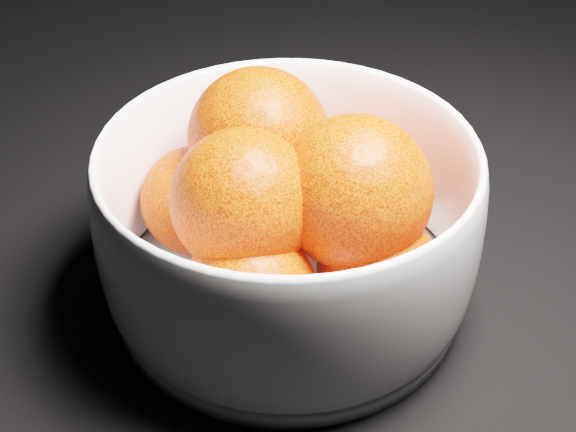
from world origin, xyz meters
name	(u,v)px	position (x,y,z in m)	size (l,w,h in m)	color
bowl	(288,223)	(-0.25, 0.25, 0.06)	(0.25, 0.25, 0.12)	white
orange_pile	(290,202)	(-0.25, 0.25, 0.08)	(0.19, 0.19, 0.14)	#F6390D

